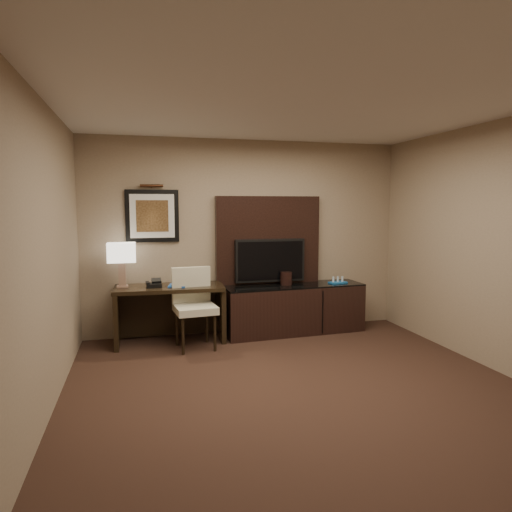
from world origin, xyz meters
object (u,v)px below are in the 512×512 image
object	(u,v)px
tv	(270,260)
water_bottle	(199,277)
desk_chair	(195,308)
minibar_tray	(338,280)
desk_phone	(154,284)
ice_bucket	(286,278)
credenza	(294,309)
table_lamp	(122,263)
desk	(170,314)

from	to	relation	value
tv	water_bottle	distance (m)	1.04
desk_chair	minibar_tray	bearing A→B (deg)	3.85
water_bottle	minibar_tray	bearing A→B (deg)	-1.37
tv	desk_phone	bearing A→B (deg)	-172.00
desk_chair	ice_bucket	world-z (taller)	desk_chair
tv	desk_phone	size ratio (longest dim) A/B	5.38
credenza	desk_phone	bearing A→B (deg)	179.33
desk_chair	ice_bucket	distance (m)	1.42
credenza	table_lamp	size ratio (longest dim) A/B	3.18
tv	minibar_tray	xyz separation A→B (m)	(0.97, -0.17, -0.29)
ice_bucket	minibar_tray	world-z (taller)	ice_bucket
desk_phone	minibar_tray	xyz separation A→B (m)	(2.58, 0.06, -0.07)
tv	desk_chair	distance (m)	1.34
desk_phone	ice_bucket	size ratio (longest dim) A/B	1.02
desk	minibar_tray	world-z (taller)	minibar_tray
desk	ice_bucket	distance (m)	1.67
tv	water_bottle	xyz separation A→B (m)	(-1.01, -0.12, -0.18)
desk	desk_phone	bearing A→B (deg)	-167.04
credenza	table_lamp	bearing A→B (deg)	175.85
desk_chair	desk_phone	xyz separation A→B (m)	(-0.49, 0.30, 0.28)
tv	desk	bearing A→B (deg)	-172.36
desk	desk_chair	distance (m)	0.47
water_bottle	credenza	bearing A→B (deg)	-0.77
desk	desk_phone	distance (m)	0.46
table_lamp	ice_bucket	xyz separation A→B (m)	(2.21, -0.00, -0.29)
water_bottle	ice_bucket	bearing A→B (deg)	0.66
credenza	tv	size ratio (longest dim) A/B	1.98
credenza	desk_phone	xyz separation A→B (m)	(-1.92, -0.09, 0.45)
desk	tv	size ratio (longest dim) A/B	1.40
water_bottle	minibar_tray	xyz separation A→B (m)	(1.98, -0.05, -0.12)
tv	desk_chair	size ratio (longest dim) A/B	0.97
desk	desk_phone	xyz separation A→B (m)	(-0.19, -0.04, 0.42)
water_bottle	minibar_tray	size ratio (longest dim) A/B	0.76
desk_phone	ice_bucket	xyz separation A→B (m)	(1.82, 0.12, -0.02)
tv	table_lamp	size ratio (longest dim) A/B	1.61
table_lamp	ice_bucket	distance (m)	2.23
minibar_tray	water_bottle	bearing A→B (deg)	178.63
tv	ice_bucket	size ratio (longest dim) A/B	5.46
desk_phone	water_bottle	size ratio (longest dim) A/B	1.00
credenza	desk_chair	world-z (taller)	desk_chair
ice_bucket	desk_phone	bearing A→B (deg)	-176.28
desk	table_lamp	bearing A→B (deg)	173.95
desk	credenza	world-z (taller)	desk
tv	minibar_tray	bearing A→B (deg)	-9.95
desk_phone	minibar_tray	world-z (taller)	desk_phone
table_lamp	minibar_tray	bearing A→B (deg)	-1.28
table_lamp	credenza	bearing A→B (deg)	-0.91
ice_bucket	water_bottle	bearing A→B (deg)	-179.34
desk	ice_bucket	xyz separation A→B (m)	(1.62, 0.08, 0.40)
credenza	table_lamp	world-z (taller)	table_lamp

